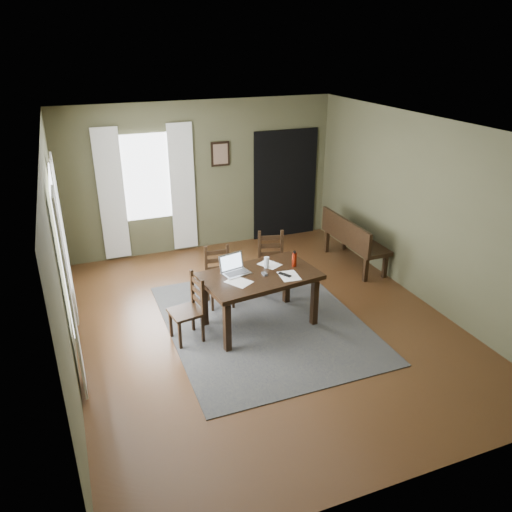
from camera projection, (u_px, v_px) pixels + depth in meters
name	position (u px, v px, depth m)	size (l,w,h in m)	color
ground	(264.00, 323.00, 7.03)	(5.00, 6.00, 0.01)	#492C16
room_shell	(265.00, 200.00, 6.30)	(5.02, 6.02, 2.71)	#4B4B31
rug	(264.00, 322.00, 7.02)	(2.60, 3.20, 0.01)	#3A3A3A
dining_table	(259.00, 280.00, 6.70)	(1.65, 1.12, 0.77)	black
chair_end	(189.00, 309.00, 6.48)	(0.45, 0.45, 0.90)	black
chair_back_left	(219.00, 277.00, 7.36)	(0.42, 0.42, 0.88)	black
chair_back_right	(272.00, 263.00, 7.75)	(0.50, 0.50, 0.94)	black
bench	(352.00, 237.00, 8.59)	(0.49, 1.52, 0.86)	black
laptop	(234.00, 268.00, 6.69)	(0.41, 0.35, 0.24)	#B7B7BC
computer_mouse	(265.00, 274.00, 6.64)	(0.05, 0.09, 0.03)	#3F3F42
tv_remote	(285.00, 275.00, 6.62)	(0.05, 0.19, 0.02)	black
drinking_glass	(267.00, 262.00, 6.82)	(0.07, 0.07, 0.15)	silver
water_bottle	(294.00, 259.00, 6.86)	(0.07, 0.07, 0.23)	#9A200B
paper_a	(239.00, 282.00, 6.45)	(0.24, 0.32, 0.00)	white
paper_b	(289.00, 276.00, 6.61)	(0.24, 0.32, 0.00)	white
paper_c	(270.00, 264.00, 6.94)	(0.22, 0.29, 0.00)	white
window_left	(61.00, 247.00, 5.79)	(0.01, 1.30, 1.70)	white
window_back	(146.00, 177.00, 8.64)	(1.00, 0.01, 1.50)	white
curtain_left_near	(70.00, 297.00, 5.20)	(0.03, 0.48, 2.30)	silver
curtain_left_far	(65.00, 242.00, 6.60)	(0.03, 0.48, 2.30)	silver
curtain_back_left	(112.00, 195.00, 8.51)	(0.44, 0.03, 2.30)	silver
curtain_back_right	(183.00, 188.00, 8.92)	(0.44, 0.03, 2.30)	silver
framed_picture	(220.00, 154.00, 8.96)	(0.34, 0.03, 0.44)	black
doorway_back	(285.00, 185.00, 9.68)	(1.30, 0.03, 2.10)	black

